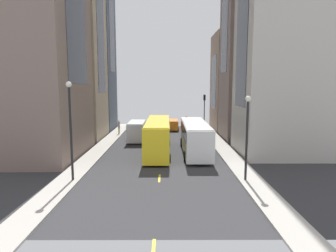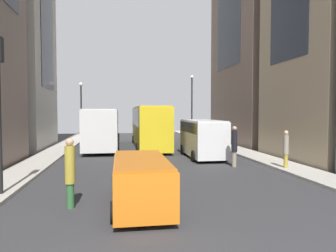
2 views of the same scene
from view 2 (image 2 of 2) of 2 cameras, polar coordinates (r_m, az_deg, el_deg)
The scene contains 16 objects.
ground_plane at distance 26.52m, azimuth -4.04°, elevation -4.21°, with size 40.17×40.17×0.00m, color #333335.
sidewalk_west at distance 26.87m, azimuth -19.35°, elevation -4.10°, with size 1.96×44.00×0.15m, color #B2ADA3.
sidewalk_east at distance 28.01m, azimuth 10.62°, elevation -3.73°, with size 1.96×44.00×0.15m, color #B2ADA3.
lane_stripe_1 at distance 16.20m, azimuth -0.90°, elevation -8.59°, with size 0.16×2.00×0.01m, color yellow.
lane_stripe_2 at distance 26.52m, azimuth -4.04°, elevation -4.19°, with size 0.16×2.00×0.01m, color yellow.
lane_stripe_3 at distance 36.94m, azimuth -5.41°, elevation -2.26°, with size 0.16×2.00×0.01m, color yellow.
lane_stripe_4 at distance 47.39m, azimuth -6.17°, elevation -1.18°, with size 0.16×2.00×0.01m, color yellow.
city_bus_white at distance 27.78m, azimuth -11.80°, elevation 0.21°, with size 2.80×11.61×3.35m.
streetcar_yellow at distance 27.87m, azimuth -3.50°, elevation 0.51°, with size 2.70×12.02×3.59m.
delivery_van_white at distance 21.47m, azimuth 6.34°, elevation -1.78°, with size 2.25×5.41×2.58m.
car_orange_0 at distance 10.53m, azimuth -4.99°, elevation -9.47°, with size 1.93×4.56×1.61m.
pedestrian_walking_far at distance 17.86m, azimuth 20.75°, elevation -3.74°, with size 0.28×0.28×2.00m.
pedestrian_waiting_curb at distance 18.21m, azimuth 12.04°, elevation -3.42°, with size 0.34×0.34×2.34m.
pedestrian_crossing_near at distance 10.74m, azimuth -17.48°, elevation -7.78°, with size 0.33×0.33×2.31m.
streetlamp_near at distance 37.80m, azimuth -15.60°, elevation 4.01°, with size 0.44×0.44×6.41m.
streetlamp_far at distance 38.58m, azimuth 4.39°, elevation 4.91°, with size 0.44×0.44×7.47m.
Camera 2 is at (-2.19, -26.24, 3.16)m, focal length 33.33 mm.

